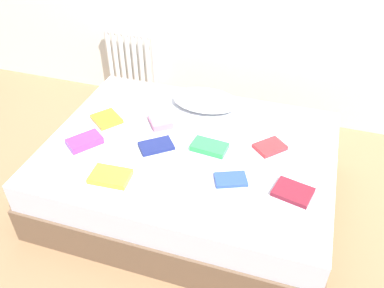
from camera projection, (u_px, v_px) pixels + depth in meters
ground_plane at (190, 197)px, 3.11m from camera, size 8.00×8.00×0.00m
bed at (190, 173)px, 2.96m from camera, size 2.00×1.50×0.50m
radiator at (132, 60)px, 3.98m from camera, size 0.52×0.04×0.60m
pillow at (205, 100)px, 3.17m from camera, size 0.52×0.34×0.10m
textbook_navy at (156, 146)px, 2.79m from camera, size 0.27×0.26×0.02m
textbook_blue at (231, 179)px, 2.52m from camera, size 0.23×0.20×0.02m
textbook_purple at (85, 141)px, 2.80m from camera, size 0.25×0.27×0.05m
textbook_pink at (160, 121)px, 3.00m from camera, size 0.23×0.24×0.05m
textbook_maroon at (293, 192)px, 2.43m from camera, size 0.26×0.22×0.03m
textbook_orange at (107, 119)px, 3.04m from camera, size 0.27×0.27×0.03m
textbook_yellow at (110, 176)px, 2.54m from camera, size 0.26×0.18×0.04m
textbook_red at (270, 147)px, 2.77m from camera, size 0.24×0.24×0.03m
textbook_green at (209, 147)px, 2.76m from camera, size 0.25×0.16×0.04m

